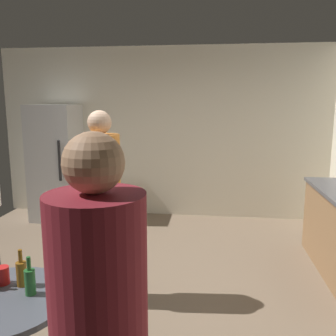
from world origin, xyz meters
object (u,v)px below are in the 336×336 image
Objects in this scene: foreground_table at (2,315)px; person_in_maroon_shirt at (100,336)px; beer_bottle_amber at (22,273)px; beer_bottle_green at (30,281)px; refrigerator at (56,163)px; plastic_cup_red at (2,275)px; person_in_orange_shirt at (102,193)px.

foreground_table is 1.11m from person_in_maroon_shirt.
beer_bottle_amber is 0.14m from beer_bottle_green.
plastic_cup_red is (1.18, -3.44, -0.11)m from refrigerator.
person_in_orange_shirt is at bearing 81.78° from beer_bottle_amber.
beer_bottle_amber is 1.12m from person_in_maroon_shirt.
foreground_table is 0.45× the size of person_in_orange_shirt.
person_in_maroon_shirt is (0.80, -0.66, 0.39)m from foreground_table.
beer_bottle_amber is 0.13× the size of person_in_orange_shirt.
plastic_cup_red is at bearing -71.01° from refrigerator.
beer_bottle_amber reaches higher than plastic_cup_red.
foreground_table is 1.35m from person_in_orange_shirt.
plastic_cup_red is (-0.08, 0.16, 0.16)m from foreground_table.
foreground_table is 3.48× the size of beer_bottle_green.
refrigerator is 2.25× the size of foreground_table.
person_in_orange_shirt is (0.06, 1.21, 0.22)m from beer_bottle_green.
person_in_maroon_shirt reaches higher than beer_bottle_green.
person_in_orange_shirt is (1.47, -2.33, 0.14)m from refrigerator.
foreground_table is at bearing 12.17° from person_in_maroon_shirt.
person_in_maroon_shirt is 0.99× the size of person_in_orange_shirt.
refrigerator is at bearing -12.67° from person_in_maroon_shirt.
plastic_cup_red is at bearing 178.33° from beer_bottle_amber.
foreground_table is at bearing -63.66° from plastic_cup_red.
refrigerator is 1.03× the size of person_in_maroon_shirt.
beer_bottle_green is 0.99m from person_in_maroon_shirt.
person_in_maroon_shirt is (0.65, -0.72, 0.20)m from beer_bottle_green.
beer_bottle_green is at bearing -22.36° from plastic_cup_red.
beer_bottle_amber is 2.09× the size of plastic_cup_red.
person_in_maroon_shirt is at bearing -42.68° from plastic_cup_red.
refrigerator reaches higher than beer_bottle_amber.
person_in_maroon_shirt is at bearing -47.04° from beer_bottle_amber.
plastic_cup_red is 0.06× the size of person_in_orange_shirt.
beer_bottle_amber is at bearing 29.30° from person_in_orange_shirt.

